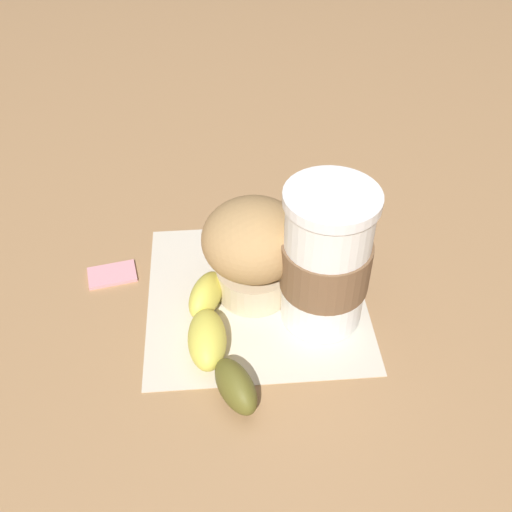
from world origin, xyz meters
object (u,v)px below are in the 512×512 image
(coffee_cup, at_px, (326,260))
(muffin, at_px, (250,248))
(banana, at_px, (214,338))
(sugar_packet, at_px, (112,273))

(coffee_cup, xyz_separation_m, muffin, (0.06, -0.05, -0.01))
(banana, bearing_deg, coffee_cup, -175.20)
(coffee_cup, distance_m, banana, 0.12)
(banana, height_order, sugar_packet, banana)
(sugar_packet, bearing_deg, muffin, 151.01)
(coffee_cup, bearing_deg, banana, 4.80)
(banana, distance_m, sugar_packet, 0.15)
(muffin, relative_size, sugar_packet, 2.14)
(muffin, height_order, banana, muffin)
(coffee_cup, distance_m, sugar_packet, 0.23)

